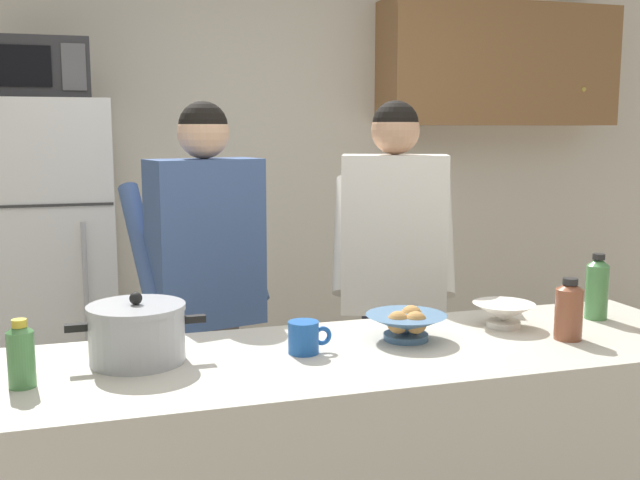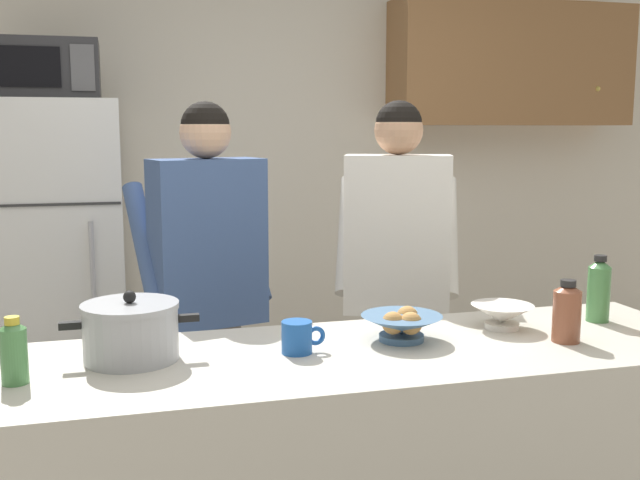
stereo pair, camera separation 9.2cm
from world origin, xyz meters
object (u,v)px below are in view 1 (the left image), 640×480
Objects in this scene: bottle_near_edge at (21,354)px; bottle_far_corner at (597,287)px; bottle_mid_counter at (569,310)px; refrigerator at (49,275)px; person_by_sink at (394,254)px; empty_bowl at (504,313)px; coffee_mug at (305,337)px; person_near_pot at (205,265)px; cooking_pot at (137,333)px; microwave at (37,69)px; bread_bowl at (406,324)px.

bottle_far_corner is at bearing 4.81° from bottle_near_edge.
refrigerator is at bearing 129.97° from bottle_mid_counter.
person_by_sink is 8.22× the size of empty_bowl.
bottle_mid_counter reaches higher than coffee_mug.
person_by_sink reaches higher than person_near_pot.
cooking_pot reaches higher than coffee_mug.
empty_bowl is (1.50, -1.72, -0.88)m from microwave.
person_near_pot is at bearing 68.05° from cooking_pot.
person_near_pot is 8.18× the size of empty_bowl.
bottle_mid_counter is (1.62, -1.93, 0.16)m from refrigerator.
bread_bowl is 1.23× the size of empty_bowl.
refrigerator is 1.76m from person_by_sink.
person_near_pot is 0.82m from cooking_pot.
microwave is at bearing 131.14° from empty_bowl.
microwave is 2.64m from bottle_mid_counter.
microwave is 2.05m from bottle_near_edge.
bottle_near_edge is 1.59m from bottle_mid_counter.
person_by_sink is 6.67× the size of bread_bowl.
person_near_pot reaches higher than coffee_mug.
microwave is 2.16m from coffee_mug.
empty_bowl is 0.90× the size of bottle_far_corner.
bottle_mid_counter is at bearing -76.53° from person_by_sink.
person_near_pot is (0.63, -0.99, -0.80)m from microwave.
bread_bowl is at bearing -176.13° from bottle_far_corner.
person_by_sink reaches higher than cooking_pot.
coffee_mug is at bearing -66.53° from refrigerator.
microwave is 2.72× the size of bottle_near_edge.
person_by_sink is at bearing -2.14° from person_near_pot.
refrigerator reaches higher than bread_bowl.
coffee_mug is 0.74× the size of bottle_near_edge.
bottle_mid_counter is (0.12, -0.19, 0.05)m from empty_bowl.
empty_bowl is 1.06× the size of bottle_mid_counter.
bottle_near_edge is (-0.77, -0.07, 0.04)m from coffee_mug.
empty_bowl is 0.23m from bottle_mid_counter.
bottle_mid_counter reaches higher than bread_bowl.
person_by_sink is (1.40, -1.04, 0.20)m from refrigerator.
bottle_near_edge is at bearing -148.05° from person_by_sink.
bottle_far_corner reaches higher than bottle_mid_counter.
bottle_far_corner is (1.84, 0.15, 0.02)m from bottle_near_edge.
person_near_pot reaches higher than bread_bowl.
coffee_mug is at bearing -173.10° from empty_bowl.
cooking_pot is 1.18m from empty_bowl.
coffee_mug is 1.08m from bottle_far_corner.
coffee_mug is at bearing -78.64° from person_near_pot.
person_by_sink reaches higher than bread_bowl.
empty_bowl is (0.37, 0.05, -0.00)m from bread_bowl.
bottle_far_corner is at bearing 3.87° from bread_bowl.
person_near_pot is at bearing 55.91° from bottle_near_edge.
empty_bowl is at bearing 7.28° from bread_bowl.
empty_bowl is at bearing 5.90° from bottle_near_edge.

